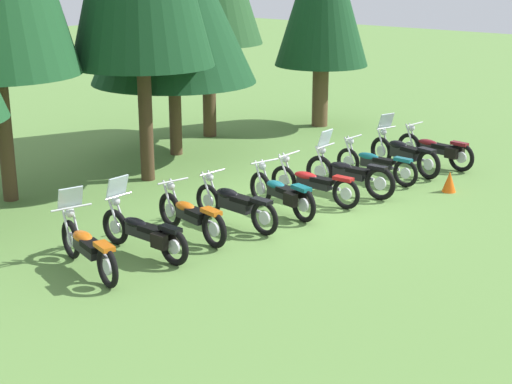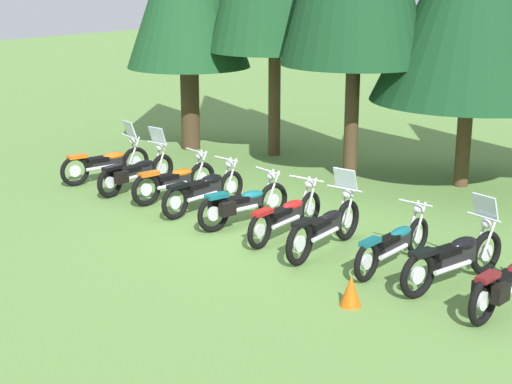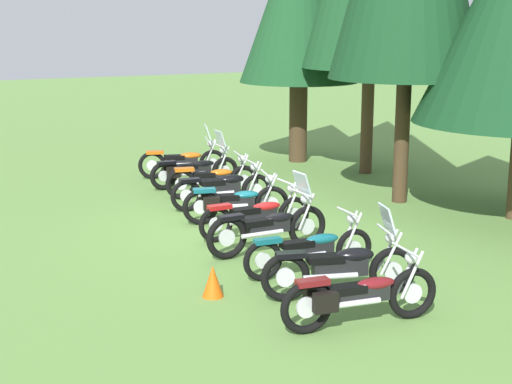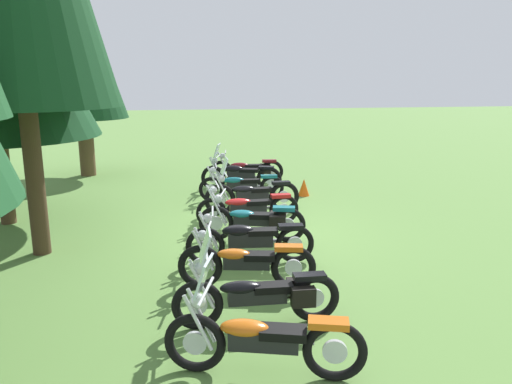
# 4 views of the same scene
# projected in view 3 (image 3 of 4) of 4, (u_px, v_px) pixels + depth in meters

# --- Properties ---
(ground_plane) EXTENTS (80.00, 80.00, 0.00)m
(ground_plane) POSITION_uv_depth(u_px,v_px,m) (247.00, 229.00, 14.95)
(ground_plane) COLOR #608C42
(motorcycle_0) EXTENTS (0.90, 2.21, 1.37)m
(motorcycle_0) POSITION_uv_depth(u_px,v_px,m) (184.00, 160.00, 19.61)
(motorcycle_0) COLOR black
(motorcycle_0) RESTS_ON ground_plane
(motorcycle_1) EXTENTS (0.61, 2.28, 1.35)m
(motorcycle_1) POSITION_uv_depth(u_px,v_px,m) (194.00, 169.00, 18.53)
(motorcycle_1) COLOR black
(motorcycle_1) RESTS_ON ground_plane
(motorcycle_2) EXTENTS (0.73, 2.17, 1.01)m
(motorcycle_2) POSITION_uv_depth(u_px,v_px,m) (213.00, 179.00, 17.48)
(motorcycle_2) COLOR black
(motorcycle_2) RESTS_ON ground_plane
(motorcycle_3) EXTENTS (0.68, 2.30, 1.00)m
(motorcycle_3) POSITION_uv_depth(u_px,v_px,m) (223.00, 188.00, 16.47)
(motorcycle_3) COLOR black
(motorcycle_3) RESTS_ON ground_plane
(motorcycle_4) EXTENTS (0.91, 2.14, 1.01)m
(motorcycle_4) POSITION_uv_depth(u_px,v_px,m) (234.00, 201.00, 15.29)
(motorcycle_4) COLOR black
(motorcycle_4) RESTS_ON ground_plane
(motorcycle_5) EXTENTS (0.76, 2.33, 0.99)m
(motorcycle_5) POSITION_uv_depth(u_px,v_px,m) (257.00, 214.00, 14.34)
(motorcycle_5) COLOR black
(motorcycle_5) RESTS_ON ground_plane
(motorcycle_6) EXTENTS (0.71, 2.35, 1.39)m
(motorcycle_6) POSITION_uv_depth(u_px,v_px,m) (270.00, 227.00, 13.34)
(motorcycle_6) COLOR black
(motorcycle_6) RESTS_ON ground_plane
(motorcycle_7) EXTENTS (0.64, 2.30, 0.99)m
(motorcycle_7) POSITION_uv_depth(u_px,v_px,m) (311.00, 249.00, 12.23)
(motorcycle_7) COLOR black
(motorcycle_7) RESTS_ON ground_plane
(motorcycle_8) EXTENTS (0.87, 2.31, 1.38)m
(motorcycle_8) POSITION_uv_depth(u_px,v_px,m) (342.00, 267.00, 11.17)
(motorcycle_8) COLOR black
(motorcycle_8) RESTS_ON ground_plane
(motorcycle_9) EXTENTS (0.72, 2.30, 1.02)m
(motorcycle_9) POSITION_uv_depth(u_px,v_px,m) (358.00, 295.00, 10.13)
(motorcycle_9) COLOR black
(motorcycle_9) RESTS_ON ground_plane
(traffic_cone) EXTENTS (0.32, 0.32, 0.48)m
(traffic_cone) POSITION_uv_depth(u_px,v_px,m) (213.00, 281.00, 11.27)
(traffic_cone) COLOR #EA590F
(traffic_cone) RESTS_ON ground_plane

